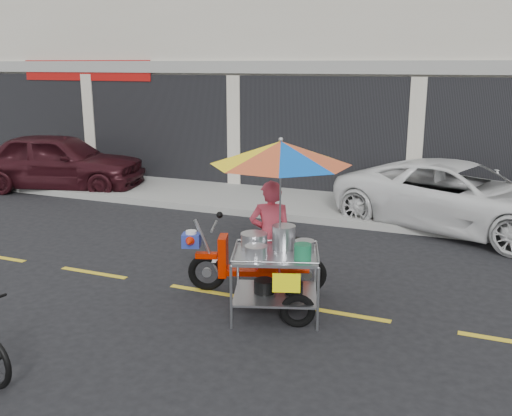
% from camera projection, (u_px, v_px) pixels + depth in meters
% --- Properties ---
extents(ground, '(90.00, 90.00, 0.00)m').
position_uv_depth(ground, '(345.00, 314.00, 7.44)').
color(ground, black).
extents(sidewalk, '(45.00, 3.00, 0.15)m').
position_uv_depth(sidewalk, '(405.00, 211.00, 12.36)').
color(sidewalk, gray).
rests_on(sidewalk, ground).
extents(centerline, '(42.00, 0.10, 0.01)m').
position_uv_depth(centerline, '(345.00, 314.00, 7.44)').
color(centerline, gold).
rests_on(centerline, ground).
extents(maroon_sedan, '(4.66, 2.80, 1.49)m').
position_uv_depth(maroon_sedan, '(59.00, 161.00, 14.66)').
color(maroon_sedan, black).
rests_on(maroon_sedan, ground).
extents(white_pickup, '(5.25, 3.69, 1.33)m').
position_uv_depth(white_pickup, '(459.00, 197.00, 11.09)').
color(white_pickup, white).
rests_on(white_pickup, ground).
extents(food_vendor_rig, '(2.69, 2.24, 2.32)m').
position_uv_depth(food_vendor_rig, '(275.00, 201.00, 7.40)').
color(food_vendor_rig, black).
rests_on(food_vendor_rig, ground).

